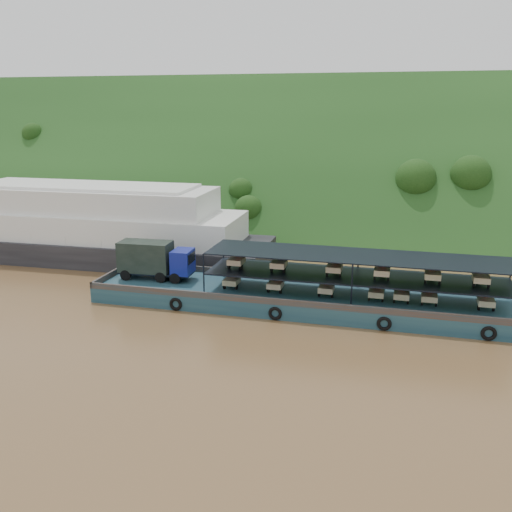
# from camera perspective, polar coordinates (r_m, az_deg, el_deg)

# --- Properties ---
(ground) EXTENTS (160.00, 160.00, 0.00)m
(ground) POSITION_cam_1_polar(r_m,az_deg,el_deg) (46.29, 1.44, -4.92)
(ground) COLOR brown
(ground) RESTS_ON ground
(hillside) EXTENTS (140.00, 39.60, 39.60)m
(hillside) POSITION_cam_1_polar(r_m,az_deg,el_deg) (80.56, 7.44, 3.52)
(hillside) COLOR #163613
(hillside) RESTS_ON ground
(cargo_barge) EXTENTS (35.00, 7.18, 4.54)m
(cargo_barge) POSITION_cam_1_polar(r_m,az_deg,el_deg) (45.81, 4.25, -3.71)
(cargo_barge) COLOR #143346
(cargo_barge) RESTS_ON ground
(passenger_ferry) EXTENTS (38.65, 10.52, 7.78)m
(passenger_ferry) POSITION_cam_1_polar(r_m,az_deg,el_deg) (62.31, -16.50, 2.87)
(passenger_ferry) COLOR black
(passenger_ferry) RESTS_ON ground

